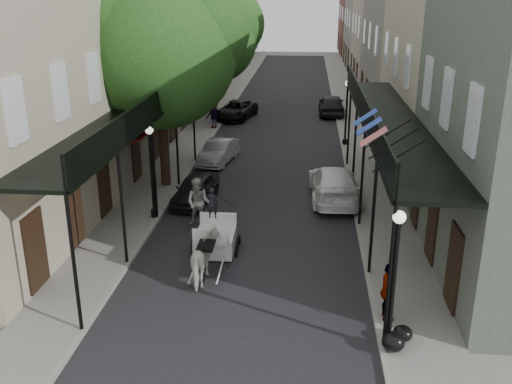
% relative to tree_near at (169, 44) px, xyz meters
% --- Properties ---
extents(ground, '(140.00, 140.00, 0.00)m').
position_rel_tree_near_xyz_m(ground, '(4.20, -10.18, -6.49)').
color(ground, gray).
rests_on(ground, ground).
extents(road, '(8.00, 90.00, 0.01)m').
position_rel_tree_near_xyz_m(road, '(4.20, 9.82, -6.48)').
color(road, black).
rests_on(road, ground).
extents(sidewalk_left, '(2.20, 90.00, 0.12)m').
position_rel_tree_near_xyz_m(sidewalk_left, '(-0.80, 9.82, -6.43)').
color(sidewalk_left, gray).
rests_on(sidewalk_left, ground).
extents(sidewalk_right, '(2.20, 90.00, 0.12)m').
position_rel_tree_near_xyz_m(sidewalk_right, '(9.20, 9.82, -6.43)').
color(sidewalk_right, gray).
rests_on(sidewalk_right, ground).
extents(building_row_left, '(5.00, 80.00, 10.50)m').
position_rel_tree_near_xyz_m(building_row_left, '(-4.40, 19.82, -1.24)').
color(building_row_left, '#A29682').
rests_on(building_row_left, ground).
extents(building_row_right, '(5.00, 80.00, 10.50)m').
position_rel_tree_near_xyz_m(building_row_right, '(12.80, 19.82, -1.24)').
color(building_row_right, slate).
rests_on(building_row_right, ground).
extents(gallery_left, '(2.20, 18.05, 4.88)m').
position_rel_tree_near_xyz_m(gallery_left, '(-0.59, -3.20, -2.44)').
color(gallery_left, black).
rests_on(gallery_left, sidewalk_left).
extents(gallery_right, '(2.20, 18.05, 4.88)m').
position_rel_tree_near_xyz_m(gallery_right, '(8.99, -3.20, -2.44)').
color(gallery_right, black).
rests_on(gallery_right, sidewalk_right).
extents(tree_near, '(7.31, 6.80, 9.63)m').
position_rel_tree_near_xyz_m(tree_near, '(0.00, 0.00, 0.00)').
color(tree_near, '#382619').
rests_on(tree_near, sidewalk_left).
extents(tree_far, '(6.45, 6.00, 8.61)m').
position_rel_tree_near_xyz_m(tree_far, '(-0.05, 14.00, -0.65)').
color(tree_far, '#382619').
rests_on(tree_far, sidewalk_left).
extents(lamppost_right_near, '(0.32, 0.32, 3.71)m').
position_rel_tree_near_xyz_m(lamppost_right_near, '(8.30, -12.18, -4.44)').
color(lamppost_right_near, black).
rests_on(lamppost_right_near, sidewalk_right).
extents(lamppost_left, '(0.32, 0.32, 3.71)m').
position_rel_tree_near_xyz_m(lamppost_left, '(0.10, -4.18, -4.44)').
color(lamppost_left, black).
rests_on(lamppost_left, sidewalk_left).
extents(lamppost_right_far, '(0.32, 0.32, 3.71)m').
position_rel_tree_near_xyz_m(lamppost_right_far, '(8.30, 7.82, -4.44)').
color(lamppost_right_far, black).
rests_on(lamppost_right_far, sidewalk_right).
extents(horse, '(0.87, 1.86, 1.56)m').
position_rel_tree_near_xyz_m(horse, '(3.04, -9.00, -5.71)').
color(horse, silver).
rests_on(horse, ground).
extents(carriage, '(1.65, 2.32, 2.60)m').
position_rel_tree_near_xyz_m(carriage, '(3.00, -6.57, -5.48)').
color(carriage, black).
rests_on(carriage, ground).
extents(pedestrian_walking, '(1.03, 0.85, 1.96)m').
position_rel_tree_near_xyz_m(pedestrian_walking, '(2.01, -4.72, -5.51)').
color(pedestrian_walking, '#9E9E95').
rests_on(pedestrian_walking, ground).
extents(pedestrian_sidewalk_left, '(1.31, 1.17, 1.76)m').
position_rel_tree_near_xyz_m(pedestrian_sidewalk_left, '(-0.00, 11.24, -5.49)').
color(pedestrian_sidewalk_left, gray).
rests_on(pedestrian_sidewalk_left, sidewalk_left).
extents(pedestrian_sidewalk_right, '(0.46, 1.00, 1.68)m').
position_rel_tree_near_xyz_m(pedestrian_sidewalk_right, '(8.40, -10.91, -5.53)').
color(pedestrian_sidewalk_right, gray).
rests_on(pedestrian_sidewalk_right, sidewalk_right).
extents(car_left_near, '(1.84, 3.66, 1.20)m').
position_rel_tree_near_xyz_m(car_left_near, '(1.36, -2.11, -5.89)').
color(car_left_near, black).
rests_on(car_left_near, ground).
extents(car_left_mid, '(1.85, 3.82, 1.21)m').
position_rel_tree_near_xyz_m(car_left_mid, '(1.45, 3.82, -5.88)').
color(car_left_mid, '#A6A6AB').
rests_on(car_left_mid, ground).
extents(car_left_far, '(2.98, 4.86, 1.26)m').
position_rel_tree_near_xyz_m(car_left_far, '(1.05, 14.61, -5.86)').
color(car_left_far, black).
rests_on(car_left_far, ground).
extents(car_right_near, '(2.25, 5.10, 1.46)m').
position_rel_tree_near_xyz_m(car_right_near, '(7.31, -1.18, -5.76)').
color(car_right_near, white).
rests_on(car_right_near, ground).
extents(car_right_far, '(1.81, 4.44, 1.51)m').
position_rel_tree_near_xyz_m(car_right_far, '(7.80, 16.51, -5.73)').
color(car_right_far, black).
rests_on(car_right_far, ground).
extents(trash_bags, '(0.85, 1.00, 0.50)m').
position_rel_tree_near_xyz_m(trash_bags, '(8.51, -12.20, -6.13)').
color(trash_bags, black).
rests_on(trash_bags, sidewalk_right).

